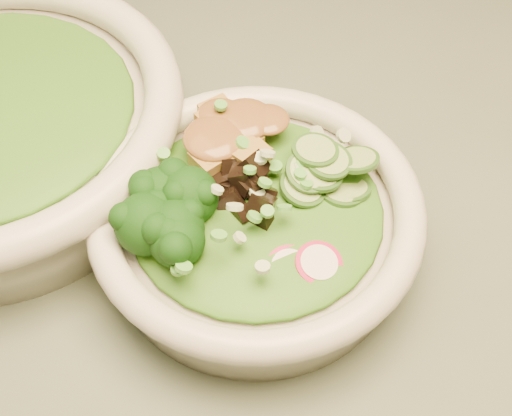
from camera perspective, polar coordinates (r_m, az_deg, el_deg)
dining_table at (r=0.64m, az=10.74°, el=-9.84°), size 1.20×0.80×0.75m
salad_bowl at (r=0.51m, az=-0.00°, el=-1.25°), size 0.24×0.24×0.06m
lettuce_bed at (r=0.49m, az=-0.00°, el=0.07°), size 0.18×0.18×0.02m
broccoli_florets at (r=0.47m, az=-6.10°, el=-1.05°), size 0.07×0.06×0.04m
radish_slices at (r=0.46m, az=2.94°, el=-4.97°), size 0.10×0.04×0.02m
cucumber_slices at (r=0.50m, az=6.14°, el=2.53°), size 0.06×0.06×0.03m
mushroom_heap at (r=0.49m, az=-0.45°, el=1.81°), size 0.06×0.06×0.03m
tofu_cubes at (r=0.52m, az=-2.08°, el=5.28°), size 0.08×0.05×0.03m
peanut_sauce at (r=0.51m, az=-2.11°, el=6.14°), size 0.06×0.05×0.01m
scallion_garnish at (r=0.48m, az=-0.00°, el=1.55°), size 0.17×0.17×0.02m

